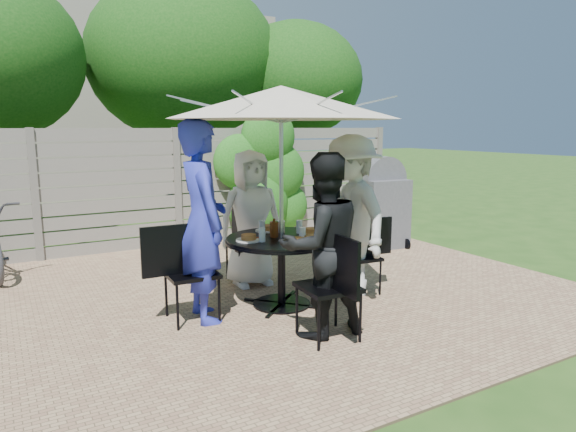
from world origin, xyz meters
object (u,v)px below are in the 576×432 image
umbrella (281,103)px  chair_back (247,260)px  patio_table (282,259)px  glass_front (302,234)px  chair_right (359,271)px  coffee_cup (281,227)px  bbq_grill (383,207)px  person_right (350,217)px  plate_back (267,229)px  plate_front (297,242)px  person_left (202,222)px  chair_left (190,293)px  chair_front (329,308)px  glass_left (262,235)px  plate_left (249,238)px  glass_right (299,227)px  person_front (322,246)px  plate_right (312,232)px  glass_back (262,227)px  syrup_jug (274,229)px  person_back (251,219)px

umbrella → chair_back: size_ratio=2.68×
patio_table → glass_front: 0.41m
chair_right → coffee_cup: size_ratio=7.14×
bbq_grill → person_right: bearing=-132.6°
plate_back → plate_front: size_ratio=1.00×
chair_back → person_right: 1.41m
plate_front → patio_table: bearing=86.2°
chair_back → person_left: bearing=-43.8°
chair_left → glass_front: 1.22m
chair_front → glass_left: (-0.20, 0.88, 0.52)m
chair_back → plate_left: bearing=-23.5°
patio_table → glass_right: 0.41m
bbq_grill → chair_right: bearing=-130.2°
person_left → coffee_cup: (0.94, 0.16, -0.17)m
chair_front → glass_right: bearing=-13.1°
plate_front → glass_left: (-0.24, 0.27, 0.05)m
plate_front → coffee_cup: size_ratio=2.17×
patio_table → person_front: bearing=-93.8°
glass_right → glass_left: bearing=-161.8°
plate_right → coffee_cup: (-0.25, 0.24, 0.04)m
chair_back → glass_back: 0.89m
plate_right → glass_left: 0.63m
chair_left → glass_front: (1.05, -0.33, 0.52)m
chair_back → person_right: bearing=37.6°
patio_table → syrup_jug: syrup_jug is taller
plate_right → bbq_grill: (2.28, 1.57, -0.12)m
umbrella → patio_table: bearing=69.4°
chair_right → person_back: bearing=-36.6°
plate_front → glass_left: 0.37m
glass_back → glass_right: size_ratio=1.00×
person_front → coffee_cup: bearing=-95.4°
chair_front → glass_front: chair_front is taller
plate_left → plate_front: (0.34, -0.38, 0.00)m
glass_back → coffee_cup: 0.21m
chair_back → person_left: person_left is taller
plate_back → chair_front: bearing=-93.8°
plate_back → glass_left: bearing=-122.9°
person_back → chair_left: person_back is taller
glass_left → glass_front: same height
umbrella → glass_back: bearing=108.2°
person_left → plate_back: size_ratio=7.44×
umbrella → plate_left: 1.37m
plate_back → glass_back: size_ratio=1.86×
chair_back → chair_left: chair_left is taller
plate_left → glass_front: (0.45, -0.29, 0.05)m
chair_back → plate_front: 1.41m
person_front → glass_left: 0.77m
patio_table → person_right: bearing=-3.8°
chair_back → glass_left: 1.22m
glass_front → person_back: bearing=91.7°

